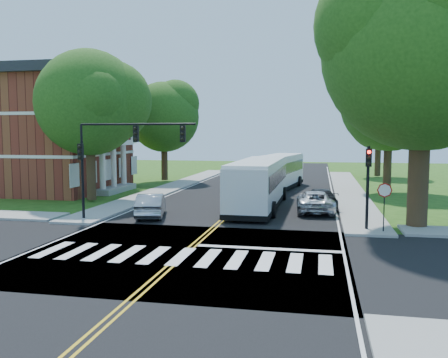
% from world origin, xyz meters
% --- Properties ---
extents(ground, '(140.00, 140.00, 0.00)m').
position_xyz_m(ground, '(0.00, 0.00, 0.00)').
color(ground, '#244C13').
rests_on(ground, ground).
extents(road, '(14.00, 96.00, 0.01)m').
position_xyz_m(road, '(0.00, 18.00, 0.01)').
color(road, black).
rests_on(road, ground).
extents(cross_road, '(60.00, 12.00, 0.01)m').
position_xyz_m(cross_road, '(0.00, 0.00, 0.01)').
color(cross_road, black).
rests_on(cross_road, ground).
extents(center_line, '(0.36, 70.00, 0.01)m').
position_xyz_m(center_line, '(0.00, 22.00, 0.01)').
color(center_line, gold).
rests_on(center_line, road).
extents(edge_line_w, '(0.12, 70.00, 0.01)m').
position_xyz_m(edge_line_w, '(-6.80, 22.00, 0.01)').
color(edge_line_w, silver).
rests_on(edge_line_w, road).
extents(edge_line_e, '(0.12, 70.00, 0.01)m').
position_xyz_m(edge_line_e, '(6.80, 22.00, 0.01)').
color(edge_line_e, silver).
rests_on(edge_line_e, road).
extents(crosswalk, '(12.60, 3.00, 0.01)m').
position_xyz_m(crosswalk, '(0.00, -0.50, 0.02)').
color(crosswalk, silver).
rests_on(crosswalk, road).
extents(stop_bar, '(6.60, 0.40, 0.01)m').
position_xyz_m(stop_bar, '(3.50, 1.60, 0.02)').
color(stop_bar, silver).
rests_on(stop_bar, road).
extents(sidewalk_nw, '(2.60, 40.00, 0.15)m').
position_xyz_m(sidewalk_nw, '(-8.30, 25.00, 0.07)').
color(sidewalk_nw, gray).
rests_on(sidewalk_nw, ground).
extents(sidewalk_ne, '(2.60, 40.00, 0.15)m').
position_xyz_m(sidewalk_ne, '(8.30, 25.00, 0.07)').
color(sidewalk_ne, gray).
rests_on(sidewalk_ne, ground).
extents(tree_ne_big, '(10.80, 10.80, 14.91)m').
position_xyz_m(tree_ne_big, '(11.00, 8.00, 9.62)').
color(tree_ne_big, '#382016').
rests_on(tree_ne_big, ground).
extents(tree_west_near, '(8.00, 8.00, 11.40)m').
position_xyz_m(tree_west_near, '(-11.50, 14.00, 7.53)').
color(tree_west_near, '#382016').
rests_on(tree_west_near, ground).
extents(tree_west_far, '(7.60, 7.60, 10.67)m').
position_xyz_m(tree_west_far, '(-11.00, 30.00, 7.00)').
color(tree_west_far, '#382016').
rests_on(tree_west_far, ground).
extents(tree_east_mid, '(8.40, 8.40, 11.93)m').
position_xyz_m(tree_east_mid, '(11.50, 24.00, 7.86)').
color(tree_east_mid, '#382016').
rests_on(tree_east_mid, ground).
extents(tree_east_far, '(7.20, 7.20, 10.34)m').
position_xyz_m(tree_east_far, '(12.50, 40.00, 6.86)').
color(tree_east_far, '#382016').
rests_on(tree_east_far, ground).
extents(brick_building, '(20.00, 13.00, 10.80)m').
position_xyz_m(brick_building, '(-21.95, 20.00, 5.42)').
color(brick_building, maroon).
rests_on(brick_building, ground).
extents(signal_nw, '(7.15, 0.46, 5.66)m').
position_xyz_m(signal_nw, '(-5.86, 6.43, 4.38)').
color(signal_nw, black).
rests_on(signal_nw, ground).
extents(signal_ne, '(0.30, 0.46, 4.40)m').
position_xyz_m(signal_ne, '(8.20, 6.44, 2.96)').
color(signal_ne, black).
rests_on(signal_ne, ground).
extents(stop_sign, '(0.76, 0.08, 2.53)m').
position_xyz_m(stop_sign, '(9.00, 5.98, 2.03)').
color(stop_sign, black).
rests_on(stop_sign, ground).
extents(bus_lead, '(3.24, 12.95, 3.35)m').
position_xyz_m(bus_lead, '(1.52, 13.48, 1.78)').
color(bus_lead, silver).
rests_on(bus_lead, road).
extents(bus_follow, '(4.47, 12.62, 3.20)m').
position_xyz_m(bus_follow, '(1.78, 24.31, 1.70)').
color(bus_follow, silver).
rests_on(bus_follow, road).
extents(hatchback, '(2.67, 4.75, 1.48)m').
position_xyz_m(hatchback, '(-4.61, 8.40, 0.75)').
color(hatchback, '#AAACB1').
rests_on(hatchback, road).
extents(suv, '(2.67, 5.27, 1.43)m').
position_xyz_m(suv, '(5.43, 12.28, 0.73)').
color(suv, silver).
rests_on(suv, road).
extents(dark_sedan, '(2.60, 4.92, 1.36)m').
position_xyz_m(dark_sedan, '(5.78, 14.30, 0.69)').
color(dark_sedan, black).
rests_on(dark_sedan, road).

